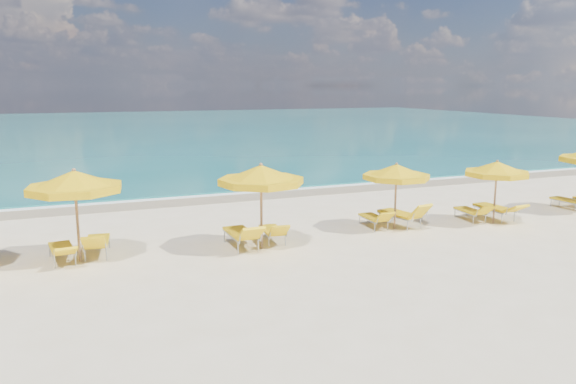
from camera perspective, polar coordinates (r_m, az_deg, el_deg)
name	(u,v)px	position (r m, az deg, el deg)	size (l,w,h in m)	color
ground_plane	(306,239)	(17.29, 1.87, -4.77)	(120.00, 120.00, 0.00)	beige
ocean	(128,129)	(63.76, -15.93, 6.17)	(120.00, 80.00, 0.30)	#126564
wet_sand_band	(236,196)	(24.06, -5.26, -0.38)	(120.00, 2.60, 0.01)	tan
foam_line	(231,192)	(24.82, -5.80, -0.05)	(120.00, 1.20, 0.03)	white
whitecap_near	(79,172)	(32.57, -20.43, 1.90)	(14.00, 0.36, 0.05)	white
whitecap_far	(275,148)	(42.17, -1.36, 4.44)	(18.00, 0.30, 0.05)	white
umbrella_2	(75,182)	(15.64, -20.86, 0.93)	(3.05, 3.05, 2.52)	#9F754F
umbrella_3	(261,176)	(15.85, -2.76, 1.66)	(2.87, 2.87, 2.49)	#9F754F
umbrella_4	(396,172)	(18.43, 10.95, 1.97)	(2.82, 2.82, 2.20)	#9F754F
umbrella_5	(497,169)	(20.11, 20.45, 2.17)	(2.75, 2.75, 2.18)	#9F754F
lounger_2_left	(62,254)	(16.22, -21.95, -5.86)	(0.76, 1.81, 0.67)	#A5A8AD
lounger_2_right	(97,247)	(16.45, -18.80, -5.34)	(0.86, 1.90, 0.83)	#A5A8AD
lounger_3_left	(241,239)	(16.38, -4.76, -4.79)	(0.71, 2.01, 0.89)	#A5A8AD
lounger_3_right	(273,235)	(16.90, -1.56, -4.41)	(0.71, 1.71, 0.76)	#A5A8AD
lounger_4_left	(374,222)	(18.80, 8.74, -3.00)	(0.59, 1.59, 0.73)	#A5A8AD
lounger_4_right	(401,219)	(19.11, 11.39, -2.71)	(1.03, 2.00, 0.96)	#A5A8AD
lounger_5_left	(471,215)	(20.55, 18.06, -2.22)	(0.66, 1.67, 0.71)	#A5A8AD
lounger_5_right	(495,213)	(21.04, 20.31, -1.97)	(0.75, 2.04, 0.76)	#A5A8AD
lounger_6_left	(568,204)	(23.95, 26.58, -1.07)	(0.65, 1.67, 0.64)	#A5A8AD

